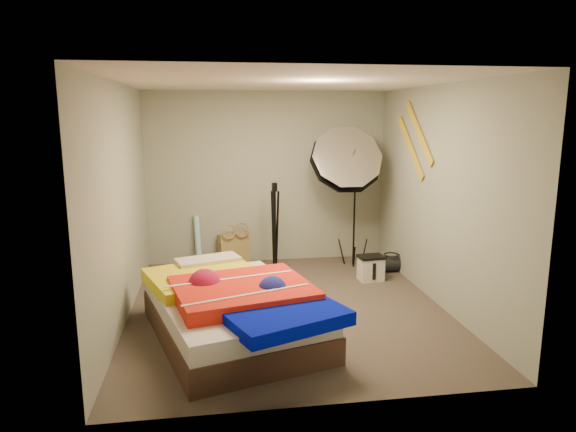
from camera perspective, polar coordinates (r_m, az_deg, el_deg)
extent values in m
plane|color=#51463E|center=(5.93, -0.09, -10.20)|extent=(4.00, 4.00, 0.00)
plane|color=silver|center=(5.53, -0.10, 14.68)|extent=(4.00, 4.00, 0.00)
plane|color=gray|center=(7.56, -2.34, 4.26)|extent=(3.50, 0.00, 3.50)
plane|color=gray|center=(3.67, 4.53, -3.31)|extent=(3.50, 0.00, 3.50)
plane|color=gray|center=(5.62, -18.05, 1.27)|extent=(0.00, 4.00, 4.00)
plane|color=gray|center=(6.10, 16.39, 2.13)|extent=(0.00, 4.00, 4.00)
cube|color=#A48C53|center=(7.62, -6.04, -3.60)|extent=(0.49, 0.35, 0.46)
cylinder|color=#4FBCD2|center=(7.58, -9.98, -2.71)|extent=(0.13, 0.22, 0.73)
cube|color=silver|center=(6.91, 9.18, -5.84)|extent=(0.33, 0.25, 0.31)
cylinder|color=black|center=(7.36, 11.41, -5.22)|extent=(0.37, 0.24, 0.22)
cube|color=gold|center=(6.58, 14.37, 9.00)|extent=(0.02, 0.91, 0.78)
cube|color=gold|center=(6.82, 13.47, 7.42)|extent=(0.02, 0.91, 0.78)
cube|color=#4A3025|center=(5.22, -6.11, -11.82)|extent=(1.90, 2.30, 0.26)
cube|color=silver|center=(5.14, -6.16, -9.57)|extent=(1.85, 2.25, 0.18)
cube|color=yellow|center=(5.46, -9.21, -6.94)|extent=(1.36, 1.28, 0.14)
cube|color=red|center=(4.97, -5.09, -8.45)|extent=(1.46, 1.31, 0.16)
cube|color=#000CC6|center=(4.51, -0.64, -10.90)|extent=(1.22, 1.11, 0.12)
cube|color=pink|center=(5.85, -8.87, -5.27)|extent=(0.76, 0.52, 0.14)
cylinder|color=black|center=(7.43, 7.39, 0.66)|extent=(0.03, 0.03, 1.63)
cube|color=black|center=(7.33, 7.54, 6.52)|extent=(0.07, 0.07, 0.10)
cone|color=silver|center=(7.18, 6.40, 6.04)|extent=(1.25, 0.95, 1.19)
cylinder|color=black|center=(7.10, -1.49, -1.78)|extent=(0.04, 0.04, 1.14)
cube|color=black|center=(6.98, -1.51, 3.24)|extent=(0.07, 0.07, 0.12)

